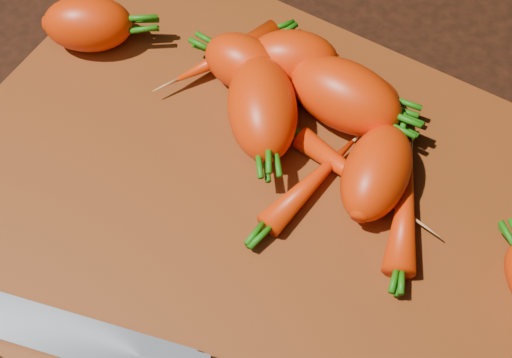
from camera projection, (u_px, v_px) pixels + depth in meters
The scene contains 14 objects.
ground at pixel (250, 209), 0.59m from camera, with size 2.00×2.00×0.01m, color black.
cutting_board at pixel (250, 203), 0.58m from camera, with size 0.50×0.40×0.01m, color maroon.
carrot_0 at pixel (88, 24), 0.63m from camera, with size 0.08×0.05×0.05m, color #EF3608.
carrot_1 at pixel (243, 63), 0.61m from camera, with size 0.07×0.05×0.05m, color #EF3608.
carrot_2 at pixel (262, 108), 0.58m from camera, with size 0.10×0.06×0.06m, color #EF3608.
carrot_3 at pixel (376, 172), 0.55m from camera, with size 0.09×0.05×0.05m, color #EF3608.
carrot_4 at pixel (293, 58), 0.61m from camera, with size 0.08×0.05×0.05m, color #EF3608.
carrot_5 at pixel (368, 96), 0.60m from camera, with size 0.05×0.04×0.04m, color #EF3608.
carrot_7 at pixel (311, 182), 0.57m from camera, with size 0.11×0.02×0.02m, color #EF3608.
carrot_8 at pixel (356, 177), 0.57m from camera, with size 0.11×0.02×0.02m, color #EF3608.
carrot_9 at pixel (405, 213), 0.55m from camera, with size 0.10×0.03×0.03m, color #EF3608.
carrot_10 at pixel (346, 96), 0.59m from camera, with size 0.10×0.06×0.06m, color #EF3608.
carrot_11 at pixel (228, 56), 0.63m from camera, with size 0.10×0.03×0.03m, color #EF3608.
knife at pixel (94, 343), 0.50m from camera, with size 0.29×0.10×0.02m.
Camera 1 is at (0.15, -0.23, 0.51)m, focal length 50.00 mm.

